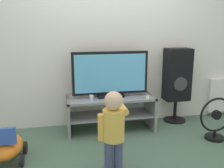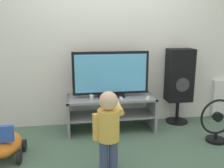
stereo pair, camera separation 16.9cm
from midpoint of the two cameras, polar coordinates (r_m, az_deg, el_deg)
ground_plane at (r=3.45m, az=-0.95°, el=-11.84°), size 16.00×16.00×0.00m
wall_back at (r=3.67m, az=-2.64°, el=10.68°), size 10.00×0.06×2.60m
tv_stand at (r=3.55m, az=-1.68°, el=-5.49°), size 1.23×0.47×0.49m
television at (r=3.44m, az=-1.79°, el=2.11°), size 1.06×0.20×0.63m
game_console at (r=3.45m, az=-6.24°, el=-2.84°), size 0.04×0.19×0.05m
remote_primary at (r=3.46m, az=6.72°, el=-3.08°), size 0.08×0.13×0.03m
remote_secondary at (r=3.40m, az=0.66°, el=-3.26°), size 0.04×0.13×0.03m
child at (r=2.50m, az=-1.59°, el=-9.42°), size 0.32×0.48×0.85m
speaker_tower at (r=3.88m, az=13.45°, el=1.72°), size 0.37×0.34×1.13m
floor_fan at (r=3.51m, az=21.39°, el=-7.86°), size 0.47×0.24×0.57m
ride_on_toy at (r=3.07m, az=-24.28°, el=-12.95°), size 0.35×0.53×0.44m
radiator at (r=4.52m, az=23.30°, el=-2.32°), size 0.58×0.08×0.62m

